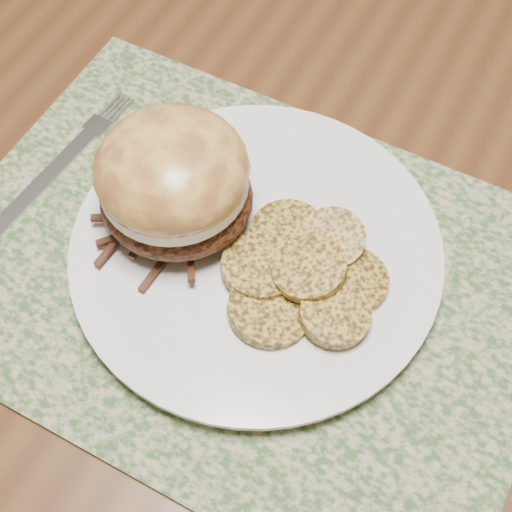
{
  "coord_description": "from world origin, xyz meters",
  "views": [
    {
      "loc": [
        0.41,
        -0.39,
        1.22
      ],
      "look_at": [
        0.29,
        -0.16,
        0.79
      ],
      "focal_mm": 50.0,
      "sensor_mm": 36.0,
      "label": 1
    }
  ],
  "objects_px": {
    "dinner_plate": "(256,251)",
    "fork": "(66,159)",
    "dining_table": "(80,86)",
    "pork_sandwich": "(174,181)"
  },
  "relations": [
    {
      "from": "dinner_plate",
      "to": "fork",
      "type": "bearing_deg",
      "value": 177.49
    },
    {
      "from": "dining_table",
      "to": "dinner_plate",
      "type": "distance_m",
      "value": 0.33
    },
    {
      "from": "dining_table",
      "to": "dinner_plate",
      "type": "relative_size",
      "value": 5.77
    },
    {
      "from": "dinner_plate",
      "to": "pork_sandwich",
      "type": "distance_m",
      "value": 0.08
    },
    {
      "from": "pork_sandwich",
      "to": "fork",
      "type": "relative_size",
      "value": 0.82
    },
    {
      "from": "fork",
      "to": "dining_table",
      "type": "bearing_deg",
      "value": 131.54
    },
    {
      "from": "dining_table",
      "to": "fork",
      "type": "height_order",
      "value": "fork"
    },
    {
      "from": "dinner_plate",
      "to": "dining_table",
      "type": "bearing_deg",
      "value": 153.35
    },
    {
      "from": "dining_table",
      "to": "fork",
      "type": "xyz_separation_m",
      "value": [
        0.1,
        -0.13,
        0.09
      ]
    },
    {
      "from": "dining_table",
      "to": "fork",
      "type": "relative_size",
      "value": 8.98
    }
  ]
}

